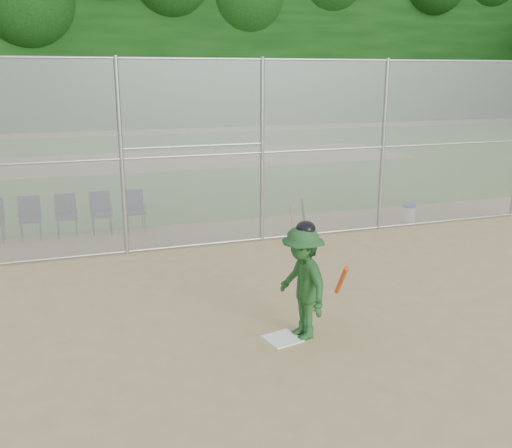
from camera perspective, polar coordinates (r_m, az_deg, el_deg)
name	(u,v)px	position (r m, az deg, el deg)	size (l,w,h in m)	color
ground	(314,343)	(8.22, 5.79, -11.71)	(100.00, 100.00, 0.00)	tan
grass_strip	(139,161)	(25.12, -11.62, 6.15)	(100.00, 100.00, 0.00)	#366F21
dirt_patch_far	(139,161)	(25.12, -11.62, 6.16)	(24.00, 24.00, 0.00)	tan
backstop_fence	(218,151)	(12.18, -3.85, 7.27)	(16.09, 0.09, 4.00)	gray
treeline	(126,30)	(26.90, -12.86, 18.39)	(81.00, 60.00, 11.00)	black
home_plate	(282,339)	(8.27, 2.65, -11.39)	(0.46, 0.46, 0.02)	white
batter_at_plate	(302,282)	(8.05, 4.66, -5.82)	(0.89, 1.29, 1.72)	#1E4C20
water_cooler	(409,213)	(15.04, 15.03, 1.08)	(0.34, 0.34, 0.43)	white
spare_bats	(298,217)	(13.36, 4.20, 0.70)	(0.36, 0.35, 0.83)	#D84C14
chair_3	(30,219)	(13.87, -21.66, 0.50)	(0.54, 0.52, 0.96)	#0F1637
chair_4	(66,216)	(13.85, -18.44, 0.77)	(0.54, 0.52, 0.96)	#0F1637
chair_5	(101,213)	(13.87, -15.22, 1.04)	(0.54, 0.52, 0.96)	#0F1637
chair_6	(135,211)	(13.94, -12.02, 1.30)	(0.54, 0.52, 0.96)	#0F1637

